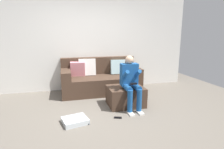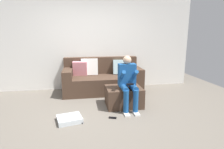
# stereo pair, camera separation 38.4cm
# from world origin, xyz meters

# --- Properties ---
(ground_plane) EXTENTS (7.74, 7.74, 0.00)m
(ground_plane) POSITION_xyz_m (0.00, 0.00, 0.00)
(ground_plane) COLOR #6B6359
(wall_back) EXTENTS (5.96, 0.10, 2.59)m
(wall_back) POSITION_xyz_m (0.00, 2.03, 1.29)
(wall_back) COLOR silver
(wall_back) RESTS_ON ground_plane
(couch_sectional) EXTENTS (2.06, 0.95, 0.92)m
(couch_sectional) POSITION_xyz_m (0.28, 1.57, 0.34)
(couch_sectional) COLOR #473326
(couch_sectional) RESTS_ON ground_plane
(ottoman) EXTENTS (0.77, 0.62, 0.42)m
(ottoman) POSITION_xyz_m (0.63, 0.44, 0.21)
(ottoman) COLOR #473326
(ottoman) RESTS_ON ground_plane
(person_seated) EXTENTS (0.36, 0.62, 1.12)m
(person_seated) POSITION_xyz_m (0.68, 0.26, 0.62)
(person_seated) COLOR #194C8C
(person_seated) RESTS_ON ground_plane
(storage_bin) EXTENTS (0.50, 0.46, 0.09)m
(storage_bin) POSITION_xyz_m (-0.51, -0.15, 0.04)
(storage_bin) COLOR silver
(storage_bin) RESTS_ON ground_plane
(remote_near_ottoman) EXTENTS (0.15, 0.09, 0.02)m
(remote_near_ottoman) POSITION_xyz_m (0.28, -0.16, 0.01)
(remote_near_ottoman) COLOR black
(remote_near_ottoman) RESTS_ON ground_plane
(remote_by_storage_bin) EXTENTS (0.18, 0.13, 0.02)m
(remote_by_storage_bin) POSITION_xyz_m (-0.35, -0.24, 0.01)
(remote_by_storage_bin) COLOR black
(remote_by_storage_bin) RESTS_ON ground_plane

